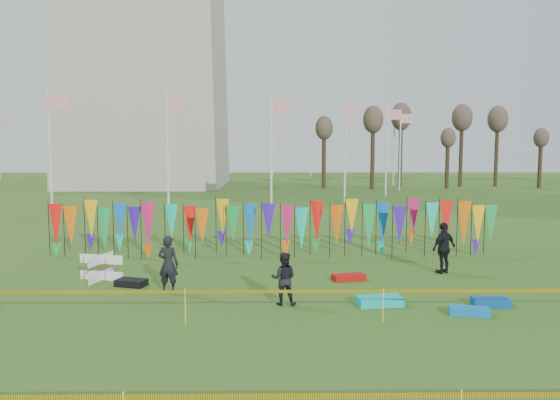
{
  "coord_description": "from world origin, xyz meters",
  "views": [
    {
      "loc": [
        0.18,
        -14.8,
        4.47
      ],
      "look_at": [
        0.42,
        6.0,
        2.43
      ],
      "focal_mm": 35.0,
      "sensor_mm": 36.0,
      "label": 1
    }
  ],
  "objects_px": {
    "person_mid": "(284,279)",
    "kite_bag_blue": "(491,302)",
    "box_kite": "(101,267)",
    "kite_bag_turquoise": "(379,301)",
    "person_left": "(168,264)",
    "person_right": "(444,248)",
    "kite_bag_black": "(131,283)",
    "kite_bag_teal": "(469,311)",
    "kite_bag_red": "(349,277)"
  },
  "relations": [
    {
      "from": "person_mid",
      "to": "kite_bag_blue",
      "type": "bearing_deg",
      "value": -175.44
    },
    {
      "from": "box_kite",
      "to": "kite_bag_turquoise",
      "type": "distance_m",
      "value": 9.24
    },
    {
      "from": "person_left",
      "to": "person_mid",
      "type": "height_order",
      "value": "person_left"
    },
    {
      "from": "box_kite",
      "to": "kite_bag_blue",
      "type": "bearing_deg",
      "value": -14.28
    },
    {
      "from": "person_right",
      "to": "kite_bag_blue",
      "type": "height_order",
      "value": "person_right"
    },
    {
      "from": "person_right",
      "to": "kite_bag_black",
      "type": "distance_m",
      "value": 10.76
    },
    {
      "from": "person_left",
      "to": "person_mid",
      "type": "relative_size",
      "value": 1.18
    },
    {
      "from": "kite_bag_turquoise",
      "to": "kite_bag_black",
      "type": "relative_size",
      "value": 1.34
    },
    {
      "from": "person_mid",
      "to": "kite_bag_teal",
      "type": "bearing_deg",
      "value": 174.71
    },
    {
      "from": "person_right",
      "to": "kite_bag_turquoise",
      "type": "xyz_separation_m",
      "value": [
        -3.02,
        -3.9,
        -0.78
      ]
    },
    {
      "from": "box_kite",
      "to": "person_left",
      "type": "distance_m",
      "value": 3.0
    },
    {
      "from": "person_mid",
      "to": "kite_bag_turquoise",
      "type": "height_order",
      "value": "person_mid"
    },
    {
      "from": "person_right",
      "to": "kite_bag_blue",
      "type": "bearing_deg",
      "value": 60.34
    },
    {
      "from": "kite_bag_turquoise",
      "to": "person_mid",
      "type": "bearing_deg",
      "value": 177.85
    },
    {
      "from": "person_left",
      "to": "person_right",
      "type": "distance_m",
      "value": 9.57
    },
    {
      "from": "box_kite",
      "to": "kite_bag_teal",
      "type": "bearing_deg",
      "value": -19.38
    },
    {
      "from": "kite_bag_black",
      "to": "person_left",
      "type": "bearing_deg",
      "value": -30.85
    },
    {
      "from": "person_right",
      "to": "kite_bag_turquoise",
      "type": "distance_m",
      "value": 5.0
    },
    {
      "from": "box_kite",
      "to": "person_right",
      "type": "height_order",
      "value": "person_right"
    },
    {
      "from": "person_right",
      "to": "kite_bag_black",
      "type": "xyz_separation_m",
      "value": [
        -10.6,
        -1.67,
        -0.8
      ]
    },
    {
      "from": "person_left",
      "to": "person_right",
      "type": "height_order",
      "value": "person_right"
    },
    {
      "from": "person_mid",
      "to": "kite_bag_black",
      "type": "bearing_deg",
      "value": -17.33
    },
    {
      "from": "person_left",
      "to": "kite_bag_teal",
      "type": "distance_m",
      "value": 8.79
    },
    {
      "from": "box_kite",
      "to": "kite_bag_black",
      "type": "relative_size",
      "value": 0.95
    },
    {
      "from": "kite_bag_blue",
      "to": "kite_bag_teal",
      "type": "bearing_deg",
      "value": -137.43
    },
    {
      "from": "person_right",
      "to": "kite_bag_teal",
      "type": "height_order",
      "value": "person_right"
    },
    {
      "from": "box_kite",
      "to": "kite_bag_red",
      "type": "bearing_deg",
      "value": -0.35
    },
    {
      "from": "kite_bag_turquoise",
      "to": "person_right",
      "type": "bearing_deg",
      "value": 52.23
    },
    {
      "from": "kite_bag_black",
      "to": "kite_bag_teal",
      "type": "height_order",
      "value": "kite_bag_black"
    },
    {
      "from": "person_mid",
      "to": "kite_bag_red",
      "type": "bearing_deg",
      "value": -122.25
    },
    {
      "from": "person_right",
      "to": "kite_bag_turquoise",
      "type": "height_order",
      "value": "person_right"
    },
    {
      "from": "kite_bag_turquoise",
      "to": "kite_bag_red",
      "type": "height_order",
      "value": "kite_bag_turquoise"
    },
    {
      "from": "person_right",
      "to": "box_kite",
      "type": "bearing_deg",
      "value": -26.61
    },
    {
      "from": "kite_bag_blue",
      "to": "kite_bag_red",
      "type": "relative_size",
      "value": 0.94
    },
    {
      "from": "kite_bag_turquoise",
      "to": "box_kite",
      "type": "bearing_deg",
      "value": 161.37
    },
    {
      "from": "kite_bag_turquoise",
      "to": "kite_bag_teal",
      "type": "distance_m",
      "value": 2.4
    },
    {
      "from": "kite_bag_red",
      "to": "box_kite",
      "type": "bearing_deg",
      "value": 179.65
    },
    {
      "from": "kite_bag_blue",
      "to": "kite_bag_teal",
      "type": "relative_size",
      "value": 0.98
    },
    {
      "from": "person_left",
      "to": "person_right",
      "type": "relative_size",
      "value": 0.98
    },
    {
      "from": "person_right",
      "to": "kite_bag_red",
      "type": "relative_size",
      "value": 1.68
    },
    {
      "from": "kite_bag_teal",
      "to": "person_left",
      "type": "bearing_deg",
      "value": 164.57
    },
    {
      "from": "box_kite",
      "to": "kite_bag_red",
      "type": "distance_m",
      "value": 8.28
    },
    {
      "from": "person_mid",
      "to": "kite_bag_turquoise",
      "type": "distance_m",
      "value": 2.78
    },
    {
      "from": "kite_bag_blue",
      "to": "kite_bag_black",
      "type": "distance_m",
      "value": 10.95
    },
    {
      "from": "person_mid",
      "to": "person_right",
      "type": "distance_m",
      "value": 6.88
    },
    {
      "from": "box_kite",
      "to": "kite_bag_teal",
      "type": "distance_m",
      "value": 11.64
    },
    {
      "from": "person_left",
      "to": "kite_bag_teal",
      "type": "height_order",
      "value": "person_left"
    },
    {
      "from": "person_right",
      "to": "kite_bag_blue",
      "type": "xyz_separation_m",
      "value": [
        0.11,
        -3.98,
        -0.8
      ]
    },
    {
      "from": "kite_bag_blue",
      "to": "kite_bag_black",
      "type": "height_order",
      "value": "kite_bag_black"
    },
    {
      "from": "kite_bag_red",
      "to": "kite_bag_black",
      "type": "bearing_deg",
      "value": -174.6
    }
  ]
}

